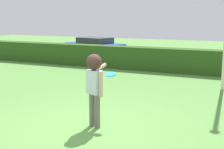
# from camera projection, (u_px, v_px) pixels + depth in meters

# --- Properties ---
(ground_plane) EXTENTS (60.00, 60.00, 0.00)m
(ground_plane) POSITION_uv_depth(u_px,v_px,m) (88.00, 127.00, 7.85)
(ground_plane) COLOR #5E9644
(person) EXTENTS (0.53, 0.84, 1.81)m
(person) POSITION_uv_depth(u_px,v_px,m) (95.00, 79.00, 7.64)
(person) COLOR #6A645D
(person) RESTS_ON ground
(frisbee) EXTENTS (0.26, 0.25, 0.10)m
(frisbee) POSITION_uv_depth(u_px,v_px,m) (111.00, 74.00, 7.89)
(frisbee) COLOR #268CE5
(hedge_row) EXTENTS (29.50, 0.90, 1.15)m
(hedge_row) POSITION_uv_depth(u_px,v_px,m) (176.00, 60.00, 15.47)
(hedge_row) COLOR #2D511B
(hedge_row) RESTS_ON ground
(parked_car_blue) EXTENTS (4.49, 2.66, 1.25)m
(parked_car_blue) POSITION_uv_depth(u_px,v_px,m) (95.00, 46.00, 22.14)
(parked_car_blue) COLOR #263FA5
(parked_car_blue) RESTS_ON ground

